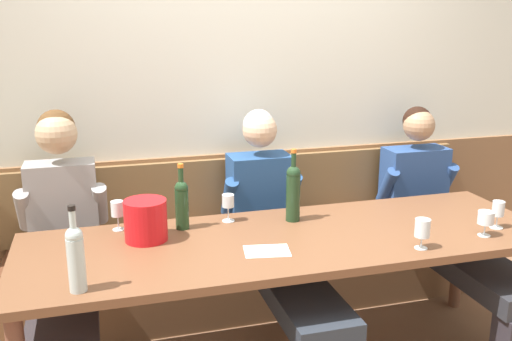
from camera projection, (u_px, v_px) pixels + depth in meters
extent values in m
cube|color=silver|center=(241.00, 82.00, 3.52)|extent=(6.80, 0.08, 2.80)
cube|color=brown|center=(244.00, 224.00, 3.71)|extent=(6.80, 0.03, 0.96)
cube|color=brown|center=(253.00, 275.00, 3.57)|extent=(2.93, 0.42, 0.44)
cube|color=brown|center=(253.00, 239.00, 3.50)|extent=(2.87, 0.39, 0.05)
cube|color=brown|center=(245.00, 192.00, 3.62)|extent=(2.93, 0.04, 0.45)
cube|color=brown|center=(291.00, 241.00, 2.80)|extent=(2.63, 0.84, 0.04)
cylinder|color=brown|center=(37.00, 309.00, 2.89)|extent=(0.07, 0.07, 0.70)
cylinder|color=brown|center=(459.00, 255.00, 3.55)|extent=(0.07, 0.07, 0.70)
cube|color=#373032|center=(64.00, 315.00, 2.67)|extent=(0.31, 1.12, 0.11)
cube|color=gray|center=(63.00, 210.00, 3.14)|extent=(0.37, 0.19, 0.54)
sphere|color=tan|center=(56.00, 134.00, 3.02)|extent=(0.22, 0.22, 0.22)
sphere|color=brown|center=(56.00, 128.00, 3.03)|extent=(0.20, 0.20, 0.20)
cylinder|color=gray|center=(24.00, 210.00, 3.04)|extent=(0.08, 0.20, 0.27)
cylinder|color=gray|center=(100.00, 204.00, 3.15)|extent=(0.08, 0.20, 0.27)
cube|color=#2B323B|center=(291.00, 285.00, 2.96)|extent=(0.31, 1.11, 0.11)
cube|color=navy|center=(259.00, 196.00, 3.44)|extent=(0.37, 0.22, 0.51)
sphere|color=#DEB48E|center=(260.00, 130.00, 3.33)|extent=(0.20, 0.20, 0.20)
sphere|color=beige|center=(259.00, 125.00, 3.34)|extent=(0.19, 0.19, 0.19)
cylinder|color=navy|center=(230.00, 197.00, 3.34)|extent=(0.08, 0.20, 0.27)
cylinder|color=navy|center=(292.00, 192.00, 3.45)|extent=(0.08, 0.20, 0.27)
cube|color=#2C2D32|center=(466.00, 262.00, 3.25)|extent=(0.34, 1.12, 0.11)
cube|color=navy|center=(414.00, 184.00, 3.73)|extent=(0.40, 0.21, 0.48)
sphere|color=tan|center=(419.00, 125.00, 3.61)|extent=(0.20, 0.20, 0.20)
sphere|color=black|center=(417.00, 121.00, 3.63)|extent=(0.18, 0.18, 0.18)
cylinder|color=navy|center=(388.00, 186.00, 3.63)|extent=(0.08, 0.20, 0.27)
cylinder|color=navy|center=(446.00, 181.00, 3.74)|extent=(0.08, 0.20, 0.27)
cylinder|color=red|center=(146.00, 220.00, 2.73)|extent=(0.21, 0.21, 0.20)
cylinder|color=#B6C5C1|center=(77.00, 265.00, 2.21)|extent=(0.07, 0.07, 0.22)
sphere|color=#B6C5C1|center=(74.00, 236.00, 2.18)|extent=(0.07, 0.07, 0.07)
cylinder|color=#B6C5C1|center=(73.00, 222.00, 2.17)|extent=(0.03, 0.03, 0.09)
cylinder|color=black|center=(71.00, 208.00, 2.15)|extent=(0.03, 0.03, 0.02)
cylinder|color=#1F3A20|center=(293.00, 198.00, 2.99)|extent=(0.08, 0.08, 0.25)
sphere|color=#1F3A20|center=(293.00, 173.00, 2.96)|extent=(0.08, 0.08, 0.08)
cylinder|color=#1F3A20|center=(294.00, 162.00, 2.94)|extent=(0.03, 0.03, 0.10)
cylinder|color=orange|center=(294.00, 151.00, 2.93)|extent=(0.03, 0.03, 0.02)
cylinder|color=#1F3E20|center=(182.00, 209.00, 2.88)|extent=(0.07, 0.07, 0.21)
sphere|color=#1F3E20|center=(181.00, 188.00, 2.85)|extent=(0.07, 0.07, 0.07)
cylinder|color=#1F3E20|center=(181.00, 177.00, 2.84)|extent=(0.03, 0.03, 0.10)
cylinder|color=orange|center=(180.00, 166.00, 2.82)|extent=(0.03, 0.03, 0.02)
cylinder|color=silver|center=(119.00, 229.00, 2.89)|extent=(0.06, 0.06, 0.00)
cylinder|color=silver|center=(118.00, 222.00, 2.88)|extent=(0.01, 0.01, 0.07)
cylinder|color=silver|center=(117.00, 209.00, 2.86)|extent=(0.06, 0.06, 0.08)
cylinder|color=#F3E68C|center=(118.00, 214.00, 2.87)|extent=(0.06, 0.06, 0.02)
cylinder|color=silver|center=(484.00, 235.00, 2.81)|extent=(0.06, 0.06, 0.00)
cylinder|color=silver|center=(485.00, 229.00, 2.80)|extent=(0.01, 0.01, 0.06)
cylinder|color=silver|center=(486.00, 218.00, 2.78)|extent=(0.08, 0.08, 0.06)
cylinder|color=silver|center=(496.00, 227.00, 2.92)|extent=(0.07, 0.07, 0.00)
cylinder|color=silver|center=(497.00, 221.00, 2.91)|extent=(0.01, 0.01, 0.06)
cylinder|color=silver|center=(498.00, 208.00, 2.89)|extent=(0.06, 0.06, 0.08)
cylinder|color=#E8E27F|center=(498.00, 213.00, 2.90)|extent=(0.05, 0.05, 0.03)
cylinder|color=silver|center=(228.00, 221.00, 3.01)|extent=(0.07, 0.07, 0.00)
cylinder|color=silver|center=(228.00, 214.00, 3.00)|extent=(0.01, 0.01, 0.08)
cylinder|color=silver|center=(228.00, 201.00, 2.98)|extent=(0.06, 0.06, 0.07)
cylinder|color=#DEE085|center=(228.00, 205.00, 2.99)|extent=(0.06, 0.06, 0.02)
cylinder|color=silver|center=(421.00, 248.00, 2.65)|extent=(0.06, 0.06, 0.00)
cylinder|color=silver|center=(421.00, 242.00, 2.65)|extent=(0.01, 0.01, 0.06)
cylinder|color=silver|center=(422.00, 228.00, 2.63)|extent=(0.07, 0.07, 0.08)
cylinder|color=#E5DC8C|center=(422.00, 233.00, 2.63)|extent=(0.06, 0.06, 0.03)
cube|color=white|center=(267.00, 251.00, 2.62)|extent=(0.23, 0.18, 0.00)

